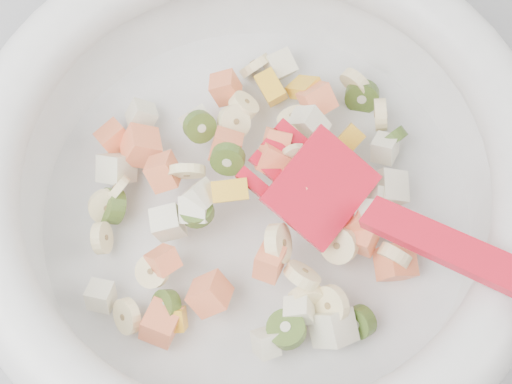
{
  "coord_description": "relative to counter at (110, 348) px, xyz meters",
  "views": [
    {
      "loc": [
        0.18,
        1.21,
        1.46
      ],
      "look_at": [
        0.19,
        1.44,
        0.95
      ],
      "focal_mm": 55.0,
      "sensor_mm": 36.0,
      "label": 1
    }
  ],
  "objects": [
    {
      "name": "counter",
      "position": [
        0.0,
        0.0,
        0.0
      ],
      "size": [
        2.0,
        0.6,
        0.9
      ],
      "primitive_type": "cube",
      "color": "gray",
      "rests_on": "ground"
    },
    {
      "name": "mixing_bowl",
      "position": [
        0.19,
        -0.01,
        0.51
      ],
      "size": [
        0.45,
        0.41,
        0.16
      ],
      "color": "silver",
      "rests_on": "counter"
    }
  ]
}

